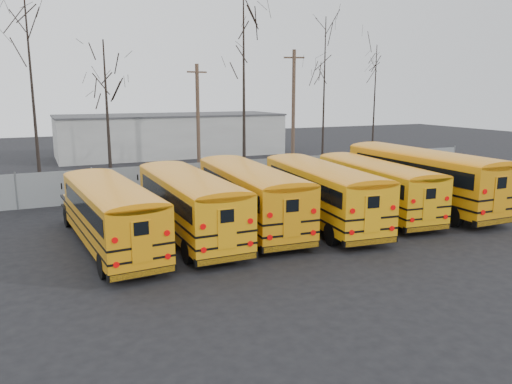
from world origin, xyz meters
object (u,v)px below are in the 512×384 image
bus_a (110,209)px  bus_e (374,183)px  bus_b (188,199)px  bus_c (249,191)px  utility_pole_left (198,123)px  bus_d (320,188)px  utility_pole_right (293,108)px  bus_f (419,173)px

bus_a → bus_e: size_ratio=0.99×
bus_a → bus_b: bus_b is taller
bus_c → bus_a: bearing=-170.5°
bus_c → utility_pole_left: bearing=86.6°
bus_a → bus_c: 6.55m
bus_d → utility_pole_right: size_ratio=1.12×
bus_b → bus_e: (10.14, 0.08, -0.04)m
bus_f → utility_pole_left: 15.22m
bus_b → bus_d: size_ratio=0.97×
bus_b → bus_f: (13.32, 0.21, 0.22)m
bus_a → bus_e: bus_e is taller
bus_c → bus_d: size_ratio=1.00×
bus_a → bus_b: 3.41m
bus_c → utility_pole_right: utility_pole_right is taller
bus_c → bus_e: bus_c is taller
bus_d → bus_a: bearing=-174.7°
bus_d → bus_e: bus_d is taller
bus_e → utility_pole_right: utility_pole_right is taller
bus_c → bus_d: 3.54m
bus_a → utility_pole_left: size_ratio=1.26×
bus_d → utility_pole_right: (7.89, 17.29, 3.27)m
bus_a → bus_b: (3.40, 0.31, 0.06)m
bus_d → bus_e: bearing=13.1°
utility_pole_right → utility_pole_left: bearing=-135.8°
bus_e → utility_pole_right: bearing=81.2°
bus_d → utility_pole_right: bearing=71.2°
bus_c → bus_e: size_ratio=1.04×
utility_pole_left → utility_pole_right: utility_pole_right is taller
utility_pole_left → bus_a: bearing=-131.3°
bus_e → utility_pole_right: size_ratio=1.07×
utility_pole_right → bus_e: bearing=-84.5°
bus_c → bus_e: bearing=0.8°
bus_b → utility_pole_right: bearing=49.0°
bus_c → bus_f: bearing=2.3°
bus_d → bus_c: bearing=173.0°
bus_c → bus_f: (10.20, -0.19, 0.18)m
bus_c → utility_pole_left: 12.37m
utility_pole_left → bus_f: bearing=-63.7°
bus_a → bus_d: 9.97m
bus_a → bus_b: bearing=0.7°
bus_c → utility_pole_right: (11.34, 16.51, 3.26)m
bus_a → bus_f: bearing=-2.7°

